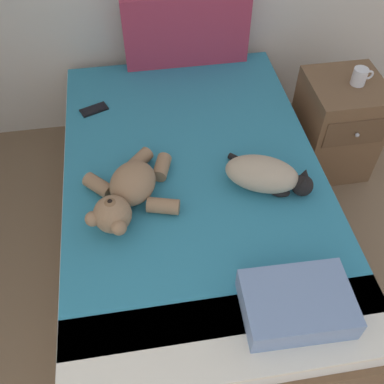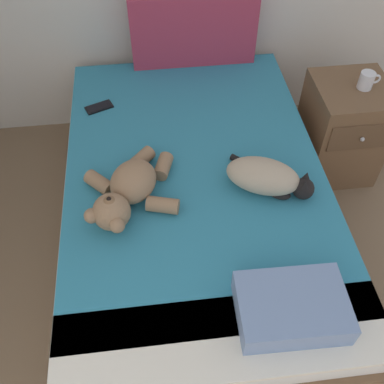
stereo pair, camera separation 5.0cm
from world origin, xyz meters
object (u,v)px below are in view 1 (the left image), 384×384
Objects in this scene: nightstand at (336,126)px; mug at (360,76)px; cell_phone at (94,109)px; bed at (194,205)px; cat at (266,175)px; throw_pillow at (297,304)px; patterned_cushion at (186,30)px; teddy_bear at (127,193)px.

mug is at bearing -8.62° from nightstand.
bed is at bearing -49.24° from cell_phone.
mug reaches higher than bed.
bed is 4.79× the size of cat.
mug reaches higher than cell_phone.
throw_pillow is at bearing -71.55° from bed.
throw_pillow is at bearing -61.13° from cell_phone.
cat reaches higher than cell_phone.
patterned_cushion reaches higher than cell_phone.
teddy_bear is 3.26× the size of cell_phone.
teddy_bear reaches higher than nightstand.
cell_phone reaches higher than bed.
mug is (0.88, -0.50, -0.07)m from patterned_cushion.
mug is (0.05, -0.01, 0.35)m from nightstand.
patterned_cushion is 1.21× the size of nightstand.
cell_phone is at bearing 175.54° from nightstand.
nightstand is at bearing 42.50° from cat.
cat is 0.89m from mug.
cat is 1.04× the size of throw_pillow.
bed is 5.00× the size of throw_pillow.
nightstand is (1.27, 0.59, -0.29)m from teddy_bear.
cell_phone is at bearing 138.63° from cat.
mug is at bearing 23.91° from teddy_bear.
mug reaches higher than nightstand.
patterned_cushion reaches higher than mug.
nightstand is (0.84, -0.49, -0.43)m from patterned_cushion.
cat is 3.48× the size of mug.
patterned_cushion reaches higher than teddy_bear.
teddy_bear reaches higher than bed.
patterned_cushion is 1.10m from cat.
teddy_bear is (-0.32, -0.15, 0.34)m from bed.
mug is at bearing 23.37° from bed.
throw_pillow is 1.41m from mug.
throw_pillow is 0.65× the size of nightstand.
teddy_bear is at bearing -111.63° from patterned_cushion.
nightstand is (0.63, 0.58, -0.28)m from cat.
bed is at bearing 155.26° from cat.
cell_phone is (-0.15, 0.70, -0.07)m from teddy_bear.
teddy_bear is 0.87× the size of nightstand.
mug reaches higher than throw_pillow.
teddy_bear is at bearing 133.01° from throw_pillow.
cat is 2.54× the size of cell_phone.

